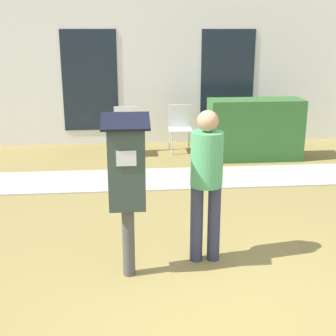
# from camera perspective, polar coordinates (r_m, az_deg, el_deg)

# --- Properties ---
(ground_plane) EXTENTS (40.00, 40.00, 0.00)m
(ground_plane) POSITION_cam_1_polar(r_m,az_deg,el_deg) (4.23, 5.60, -16.92)
(ground_plane) COLOR olive
(sidewalk) EXTENTS (12.00, 1.10, 0.02)m
(sidewalk) POSITION_cam_1_polar(r_m,az_deg,el_deg) (7.50, 0.44, -1.28)
(sidewalk) COLOR #B7B2A8
(sidewalk) RESTS_ON ground
(building_facade) EXTENTS (10.00, 0.26, 3.20)m
(building_facade) POSITION_cam_1_polar(r_m,az_deg,el_deg) (9.76, -1.11, 12.46)
(building_facade) COLOR white
(building_facade) RESTS_ON ground
(parking_meter) EXTENTS (0.44, 0.31, 1.59)m
(parking_meter) POSITION_cam_1_polar(r_m,az_deg,el_deg) (4.34, -5.05, -1.00)
(parking_meter) COLOR #4C4C4C
(parking_meter) RESTS_ON ground
(person_standing) EXTENTS (0.32, 0.32, 1.58)m
(person_standing) POSITION_cam_1_polar(r_m,az_deg,el_deg) (4.66, 4.71, -0.88)
(person_standing) COLOR #333851
(person_standing) RESTS_ON ground
(outdoor_chair_left) EXTENTS (0.44, 0.44, 0.90)m
(outdoor_chair_left) POSITION_cam_1_polar(r_m,az_deg,el_deg) (8.91, -5.15, 5.03)
(outdoor_chair_left) COLOR silver
(outdoor_chair_left) RESTS_ON ground
(outdoor_chair_middle) EXTENTS (0.44, 0.44, 0.90)m
(outdoor_chair_middle) POSITION_cam_1_polar(r_m,az_deg,el_deg) (9.10, 1.47, 5.34)
(outdoor_chair_middle) COLOR silver
(outdoor_chair_middle) RESTS_ON ground
(outdoor_chair_right) EXTENTS (0.44, 0.44, 0.90)m
(outdoor_chair_right) POSITION_cam_1_polar(r_m,az_deg,el_deg) (9.16, 8.09, 5.26)
(outdoor_chair_right) COLOR silver
(outdoor_chair_right) RESTS_ON ground
(hedge_row) EXTENTS (1.68, 0.60, 1.10)m
(hedge_row) POSITION_cam_1_polar(r_m,az_deg,el_deg) (8.68, 10.54, 4.64)
(hedge_row) COLOR #33662D
(hedge_row) RESTS_ON ground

